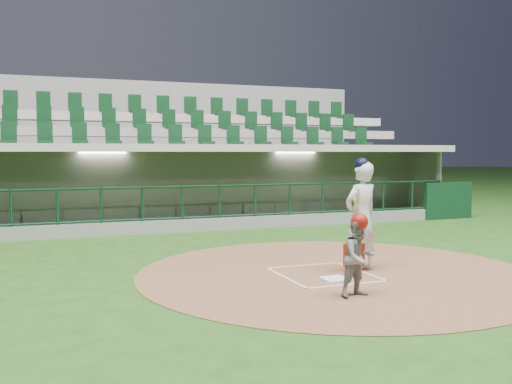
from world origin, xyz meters
TOP-DOWN VIEW (x-y plane):
  - ground at (0.00, 0.00)m, footprint 120.00×120.00m
  - dirt_circle at (0.30, -0.20)m, footprint 7.20×7.20m
  - home_plate at (0.00, -0.70)m, footprint 0.43×0.43m
  - batter_box_chalk at (0.00, -0.30)m, footprint 1.55×1.80m
  - dugout_structure at (0.07, 7.82)m, footprint 16.40×3.70m
  - seating_deck at (0.00, 10.91)m, footprint 17.00×6.72m
  - batter at (0.79, -0.22)m, footprint 0.95×0.97m
  - catcher at (-0.23, -1.85)m, footprint 0.64×0.54m

SIDE VIEW (x-z plane):
  - ground at x=0.00m, z-range 0.00..0.00m
  - dirt_circle at x=0.30m, z-range 0.00..0.01m
  - batter_box_chalk at x=0.00m, z-range 0.01..0.02m
  - home_plate at x=0.00m, z-range 0.01..0.03m
  - catcher at x=-0.23m, z-range 0.00..1.26m
  - dugout_structure at x=0.07m, z-range -0.54..2.46m
  - batter at x=0.79m, z-range 0.00..2.08m
  - seating_deck at x=0.00m, z-range -1.15..4.00m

